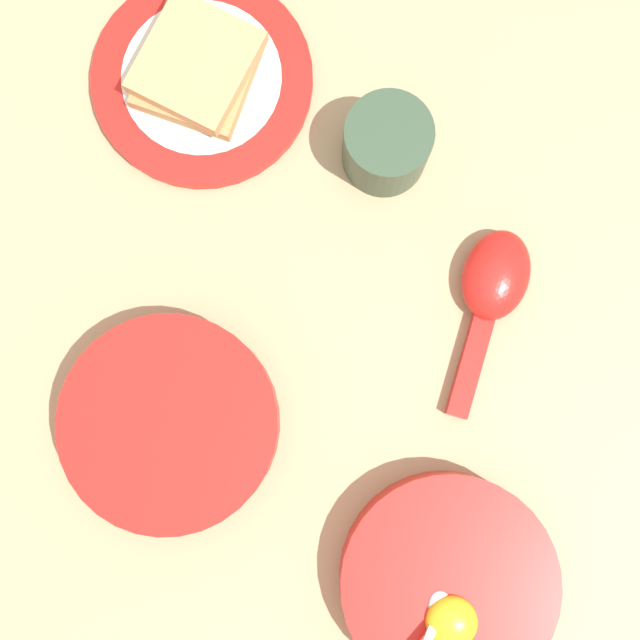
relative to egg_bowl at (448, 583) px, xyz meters
The scene contains 7 objects.
ground_plane 0.25m from the egg_bowl, behind, with size 3.00×3.00×0.00m, color tan.
egg_bowl is the anchor object (origin of this frame).
toast_plate 0.48m from the egg_bowl, 162.17° to the right, with size 0.19×0.19×0.01m.
toast_sandwich 0.48m from the egg_bowl, 162.14° to the right, with size 0.13×0.13×0.03m.
soup_spoon 0.24m from the egg_bowl, 161.93° to the left, with size 0.16×0.10×0.04m.
congee_bowl 0.26m from the egg_bowl, 127.40° to the right, with size 0.18×0.18×0.04m.
drinking_cup 0.36m from the egg_bowl, behind, with size 0.07×0.07×0.07m.
Camera 1 is at (0.09, -0.12, 0.76)m, focal length 50.00 mm.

